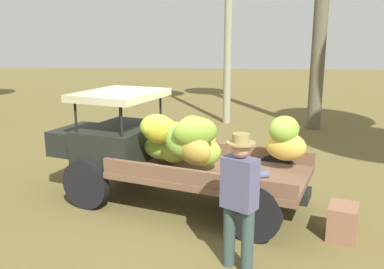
# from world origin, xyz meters

# --- Properties ---
(ground_plane) EXTENTS (60.00, 60.00, 0.00)m
(ground_plane) POSITION_xyz_m (0.00, 0.00, 0.00)
(ground_plane) COLOR brown
(truck) EXTENTS (4.66, 2.92, 1.86)m
(truck) POSITION_xyz_m (0.25, -0.09, 0.95)
(truck) COLOR black
(truck) RESTS_ON ground
(farmer) EXTENTS (0.58, 0.56, 1.70)m
(farmer) POSITION_xyz_m (-0.89, 1.93, 0.96)
(farmer) COLOR #344643
(farmer) RESTS_ON ground
(wooden_crate) EXTENTS (0.53, 0.59, 0.48)m
(wooden_crate) POSITION_xyz_m (-2.39, 1.04, 0.24)
(wooden_crate) COLOR #8D5D45
(wooden_crate) RESTS_ON ground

